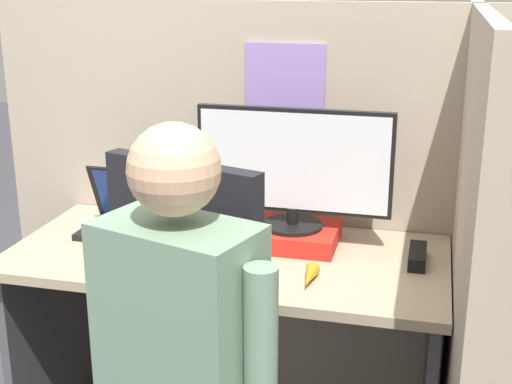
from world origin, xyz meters
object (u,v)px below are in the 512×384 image
at_px(monitor, 294,166).
at_px(carrot_toy, 310,276).
at_px(laptop, 133,219).
at_px(stapler, 417,256).
at_px(paper_box, 292,235).
at_px(person, 180,379).

height_order(monitor, carrot_toy, monitor).
relative_size(laptop, stapler, 1.95).
distance_m(paper_box, laptop, 0.53).
height_order(monitor, person, person).
relative_size(paper_box, person, 0.22).
xyz_separation_m(stapler, person, (-0.47, -0.75, -0.02)).
bearing_deg(person, paper_box, 84.40).
xyz_separation_m(paper_box, carrot_toy, (0.10, -0.28, -0.01)).
height_order(paper_box, laptop, laptop).
bearing_deg(laptop, stapler, -2.13).
distance_m(monitor, person, 0.86).
xyz_separation_m(monitor, laptop, (-0.53, -0.03, -0.21)).
xyz_separation_m(monitor, carrot_toy, (0.10, -0.28, -0.23)).
relative_size(monitor, person, 0.47).
height_order(paper_box, person, person).
xyz_separation_m(laptop, carrot_toy, (0.63, -0.25, -0.02)).
xyz_separation_m(carrot_toy, person, (-0.18, -0.53, -0.02)).
bearing_deg(person, carrot_toy, 71.04).
height_order(laptop, carrot_toy, laptop).
height_order(paper_box, stapler, paper_box).
height_order(carrot_toy, person, person).
bearing_deg(person, monitor, 84.42).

